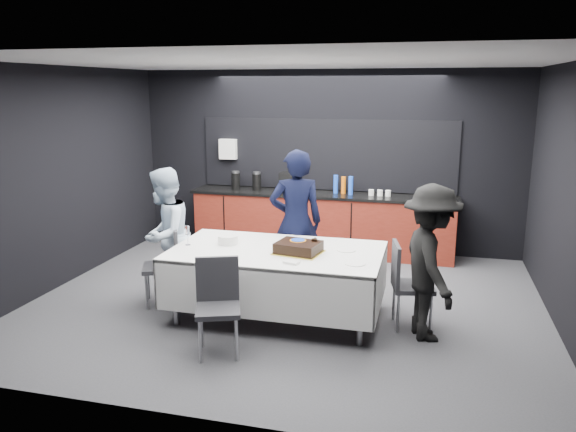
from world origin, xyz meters
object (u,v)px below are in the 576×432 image
(person_right, at_px, (431,263))
(chair_left, at_px, (168,260))
(cake_assembly, at_px, (299,247))
(person_center, at_px, (296,222))
(chair_near, at_px, (218,299))
(champagne_flute, at_px, (187,231))
(person_left, at_px, (165,235))
(party_table, at_px, (277,262))
(chair_right, at_px, (406,279))
(plate_stack, at_px, (228,240))

(person_right, bearing_deg, chair_left, 68.90)
(cake_assembly, xyz_separation_m, chair_left, (-1.62, 0.12, -0.31))
(person_center, relative_size, person_right, 1.13)
(chair_left, height_order, chair_near, same)
(champagne_flute, bearing_deg, person_center, 40.10)
(champagne_flute, height_order, person_left, person_left)
(party_table, distance_m, chair_right, 1.41)
(cake_assembly, height_order, chair_near, cake_assembly)
(champagne_flute, xyz_separation_m, person_left, (-0.40, 0.24, -0.13))
(chair_near, bearing_deg, person_right, 22.44)
(chair_right, relative_size, person_right, 0.58)
(plate_stack, bearing_deg, champagne_flute, -159.59)
(party_table, xyz_separation_m, chair_left, (-1.36, 0.06, -0.11))
(champagne_flute, height_order, chair_near, champagne_flute)
(party_table, height_order, plate_stack, plate_stack)
(party_table, relative_size, plate_stack, 10.08)
(party_table, xyz_separation_m, person_left, (-1.44, 0.17, 0.16))
(plate_stack, xyz_separation_m, chair_near, (0.28, -1.04, -0.30))
(party_table, bearing_deg, chair_left, 177.62)
(plate_stack, bearing_deg, person_right, -5.74)
(cake_assembly, distance_m, person_left, 1.71)
(cake_assembly, distance_m, person_center, 0.91)
(chair_right, distance_m, person_right, 0.42)
(chair_left, bearing_deg, chair_near, -44.46)
(plate_stack, relative_size, chair_near, 0.25)
(plate_stack, bearing_deg, person_center, 49.31)
(plate_stack, distance_m, chair_near, 1.12)
(champagne_flute, xyz_separation_m, person_center, (1.05, 0.88, -0.04))
(chair_left, relative_size, person_left, 0.57)
(person_left, bearing_deg, chair_right, 87.29)
(plate_stack, distance_m, champagne_flute, 0.47)
(person_center, bearing_deg, chair_near, 59.03)
(cake_assembly, xyz_separation_m, champagne_flute, (-1.29, -0.01, 0.10))
(champagne_flute, bearing_deg, cake_assembly, 0.29)
(person_center, bearing_deg, plate_stack, 29.44)
(chair_near, height_order, person_right, person_right)
(party_table, distance_m, person_right, 1.66)
(plate_stack, relative_size, champagne_flute, 1.03)
(chair_near, bearing_deg, chair_left, 135.54)
(chair_right, relative_size, person_left, 0.57)
(cake_assembly, bearing_deg, person_right, -3.08)
(chair_near, bearing_deg, person_left, 134.59)
(champagne_flute, distance_m, chair_near, 1.20)
(person_center, xyz_separation_m, person_right, (1.63, -0.95, -0.10))
(party_table, height_order, person_left, person_left)
(champagne_flute, relative_size, person_right, 0.14)
(chair_right, bearing_deg, person_left, 178.15)
(champagne_flute, relative_size, chair_right, 0.24)
(cake_assembly, relative_size, chair_left, 0.59)
(chair_left, height_order, person_right, person_right)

